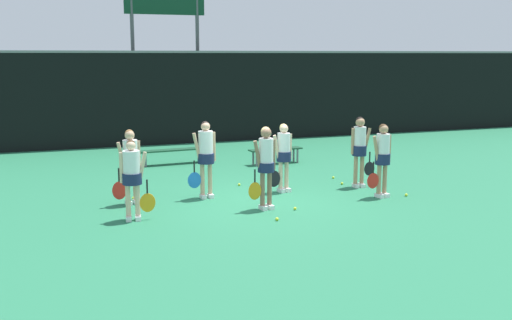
% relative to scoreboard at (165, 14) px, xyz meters
% --- Properties ---
extents(ground_plane, '(140.00, 140.00, 0.00)m').
position_rel_scoreboard_xyz_m(ground_plane, '(-0.09, -10.46, -4.76)').
color(ground_plane, '#26724C').
extents(fence_windscreen, '(60.00, 0.08, 3.40)m').
position_rel_scoreboard_xyz_m(fence_windscreen, '(-0.09, -1.20, -3.05)').
color(fence_windscreen, black).
rests_on(fence_windscreen, ground_plane).
extents(scoreboard, '(3.02, 0.15, 6.20)m').
position_rel_scoreboard_xyz_m(scoreboard, '(0.00, 0.00, 0.00)').
color(scoreboard, '#515156').
rests_on(scoreboard, ground_plane).
extents(bench_courtside, '(1.69, 0.48, 0.46)m').
position_rel_scoreboard_xyz_m(bench_courtside, '(2.01, -6.21, -4.36)').
color(bench_courtside, '#19472D').
rests_on(bench_courtside, ground_plane).
extents(bench_far, '(2.18, 0.50, 0.45)m').
position_rel_scoreboard_xyz_m(bench_far, '(-0.91, -5.23, -4.36)').
color(bench_far, '#19472D').
rests_on(bench_far, ground_plane).
extents(player_0, '(0.68, 0.39, 1.62)m').
position_rel_scoreboard_xyz_m(player_0, '(-2.97, -11.05, -3.81)').
color(player_0, beige).
rests_on(player_0, ground_plane).
extents(player_1, '(0.63, 0.35, 1.78)m').
position_rel_scoreboard_xyz_m(player_1, '(-0.18, -11.15, -3.70)').
color(player_1, '#8C664C').
rests_on(player_1, ground_plane).
extents(player_2, '(0.64, 0.35, 1.71)m').
position_rel_scoreboard_xyz_m(player_2, '(2.73, -11.04, -3.75)').
color(player_2, tan).
rests_on(player_2, ground_plane).
extents(player_3, '(0.65, 0.36, 1.67)m').
position_rel_scoreboard_xyz_m(player_3, '(-2.83, -9.75, -3.78)').
color(player_3, tan).
rests_on(player_3, ground_plane).
extents(player_4, '(0.67, 0.38, 1.78)m').
position_rel_scoreboard_xyz_m(player_4, '(-1.12, -9.73, -3.70)').
color(player_4, tan).
rests_on(player_4, ground_plane).
extents(player_5, '(0.64, 0.35, 1.65)m').
position_rel_scoreboard_xyz_m(player_5, '(0.80, -9.76, -3.80)').
color(player_5, beige).
rests_on(player_5, ground_plane).
extents(player_6, '(0.63, 0.35, 1.76)m').
position_rel_scoreboard_xyz_m(player_6, '(2.77, -9.92, -3.71)').
color(player_6, tan).
rests_on(player_6, ground_plane).
extents(tennis_ball_0, '(0.07, 0.07, 0.07)m').
position_rel_scoreboard_xyz_m(tennis_ball_0, '(-0.30, -12.09, -4.72)').
color(tennis_ball_0, '#CCE033').
rests_on(tennis_ball_0, ground_plane).
extents(tennis_ball_1, '(0.07, 0.07, 0.07)m').
position_rel_scoreboard_xyz_m(tennis_ball_1, '(3.32, -11.19, -4.72)').
color(tennis_ball_1, '#CCE033').
rests_on(tennis_ball_1, ground_plane).
extents(tennis_ball_2, '(0.07, 0.07, 0.07)m').
position_rel_scoreboard_xyz_m(tennis_ball_2, '(0.37, -11.45, -4.72)').
color(tennis_ball_2, '#CCE033').
rests_on(tennis_ball_2, ground_plane).
extents(tennis_ball_3, '(0.07, 0.07, 0.07)m').
position_rel_scoreboard_xyz_m(tennis_ball_3, '(2.64, -8.81, -4.72)').
color(tennis_ball_3, '#CCE033').
rests_on(tennis_ball_3, ground_plane).
extents(tennis_ball_4, '(0.06, 0.06, 0.06)m').
position_rel_scoreboard_xyz_m(tennis_ball_4, '(-2.73, -9.32, -4.73)').
color(tennis_ball_4, '#CCE033').
rests_on(tennis_ball_4, ground_plane).
extents(tennis_ball_5, '(0.07, 0.07, 0.07)m').
position_rel_scoreboard_xyz_m(tennis_ball_5, '(2.51, -9.54, -4.73)').
color(tennis_ball_5, '#CCE033').
rests_on(tennis_ball_5, ground_plane).
extents(tennis_ball_6, '(0.07, 0.07, 0.07)m').
position_rel_scoreboard_xyz_m(tennis_ball_6, '(0.00, -8.78, -4.73)').
color(tennis_ball_6, '#CCE033').
rests_on(tennis_ball_6, ground_plane).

